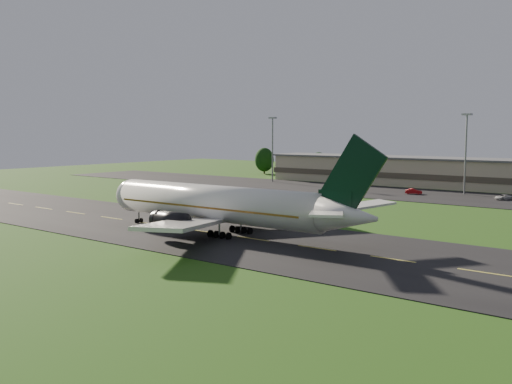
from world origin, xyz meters
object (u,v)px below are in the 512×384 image
Objects in this scene: airliner at (219,205)px; light_mast_west at (273,141)px; light_mast_centre at (466,144)px; service_vehicle_c at (503,197)px; service_vehicle_b at (414,191)px; terminal at (489,175)px; service_vehicle_a at (353,190)px.

light_mast_west is at bearing 119.92° from airliner.
light_mast_centre is 4.69× the size of service_vehicle_c.
terminal is at bearing -46.11° from service_vehicle_b.
light_mast_centre reaches higher than airliner.
terminal reaches higher than service_vehicle_a.
light_mast_centre is 30.26m from service_vehicle_a.
light_mast_west is at bearing 146.79° from service_vehicle_a.
service_vehicle_a is at bearing -139.26° from service_vehicle_c.
service_vehicle_c is at bearing -66.94° from terminal.
service_vehicle_a is 0.95× the size of service_vehicle_b.
service_vehicle_c is (11.08, -6.54, -12.04)m from light_mast_centre.
light_mast_west is 40.34m from service_vehicle_a.
light_mast_west and light_mast_centre have the same top height.
service_vehicle_b is at bearing -115.83° from terminal.
light_mast_west is 4.91× the size of service_vehicle_b.
terminal is at bearing 85.05° from light_mast_centre.
light_mast_centre reaches higher than service_vehicle_a.
terminal is 26.70m from service_vehicle_b.
airliner is 81.22m from light_mast_centre.
light_mast_west is 51.84m from service_vehicle_b.
service_vehicle_b is at bearing -142.91° from light_mast_centre.
light_mast_west is 5.17× the size of service_vehicle_a.
service_vehicle_c is at bearing -0.24° from service_vehicle_a.
light_mast_centre reaches higher than service_vehicle_c.
service_vehicle_c is at bearing 71.58° from airliner.
terminal is (13.02, 96.16, -0.67)m from airliner.
service_vehicle_b is (-11.55, -23.86, -3.21)m from terminal.
service_vehicle_b is (49.85, -7.67, -11.95)m from light_mast_west.
light_mast_west reaches higher than terminal.
light_mast_centre is at bearing 80.49° from airliner.
airliner is 0.35× the size of terminal.
light_mast_west is at bearing 60.97° from service_vehicle_b.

